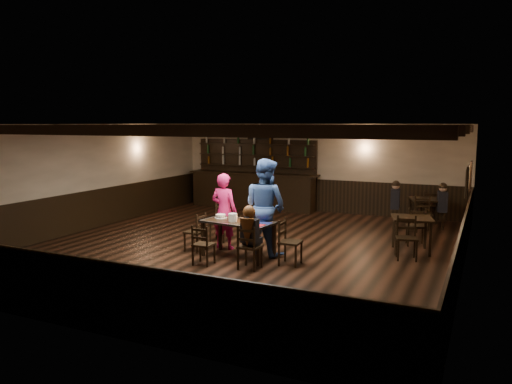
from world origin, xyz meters
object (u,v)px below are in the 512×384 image
at_px(chair_near_left, 202,242).
at_px(woman_pink, 224,211).
at_px(cake, 221,216).
at_px(chair_near_right, 248,244).
at_px(man_blue, 265,207).
at_px(bar_counter, 254,185).
at_px(dining_table, 238,225).

height_order(chair_near_left, woman_pink, woman_pink).
height_order(chair_near_left, cake, cake).
distance_m(chair_near_left, chair_near_right, 0.94).
distance_m(man_blue, cake, 0.96).
distance_m(man_blue, bar_counter, 5.78).
bearing_deg(bar_counter, woman_pink, -71.56).
relative_size(dining_table, man_blue, 0.77).
bearing_deg(man_blue, chair_near_right, 115.72).
bearing_deg(dining_table, chair_near_right, -51.17).
xyz_separation_m(chair_near_left, man_blue, (0.75, 1.30, 0.54)).
bearing_deg(woman_pink, chair_near_left, 102.41).
relative_size(dining_table, cake, 6.03).
bearing_deg(dining_table, cake, 164.59).
xyz_separation_m(chair_near_left, bar_counter, (-1.93, 6.41, 0.26)).
height_order(cake, bar_counter, bar_counter).
bearing_deg(chair_near_left, man_blue, 59.98).
bearing_deg(dining_table, chair_near_left, -113.99).
distance_m(dining_table, chair_near_left, 0.92).
xyz_separation_m(chair_near_right, bar_counter, (-2.87, 6.30, 0.23)).
relative_size(dining_table, bar_counter, 0.36).
bearing_deg(chair_near_left, dining_table, 66.01).
bearing_deg(woman_pink, chair_near_right, 135.80).
bearing_deg(woman_pink, man_blue, 179.51).
distance_m(dining_table, woman_pink, 0.82).
distance_m(chair_near_right, woman_pink, 1.74).
xyz_separation_m(dining_table, bar_counter, (-2.30, 5.59, 0.06)).
distance_m(dining_table, cake, 0.51).
xyz_separation_m(chair_near_right, cake, (-1.05, 0.84, 0.30)).
height_order(dining_table, chair_near_right, chair_near_right).
height_order(woman_pink, bar_counter, bar_counter).
bearing_deg(chair_near_right, woman_pink, 133.73).
relative_size(chair_near_right, man_blue, 0.42).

